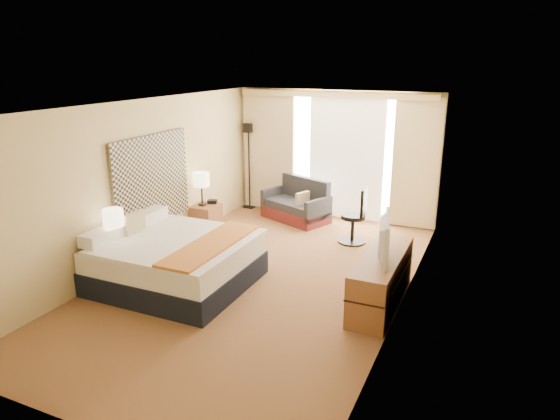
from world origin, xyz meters
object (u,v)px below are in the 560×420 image
at_px(nightstand_left, 114,267).
at_px(lamp_left, 113,219).
at_px(bed, 175,260).
at_px(lamp_right, 201,180).
at_px(television, 379,237).
at_px(desk_chair, 356,219).
at_px(nightstand_right, 206,219).
at_px(media_dresser, 381,279).
at_px(floor_lamp, 249,149).
at_px(loveseat, 297,206).

distance_m(nightstand_left, lamp_left, 0.75).
bearing_deg(bed, lamp_left, -154.23).
relative_size(lamp_right, television, 0.66).
bearing_deg(nightstand_left, desk_chair, 48.96).
bearing_deg(lamp_left, television, 14.54).
relative_size(nightstand_left, nightstand_right, 1.00).
distance_m(nightstand_right, media_dresser, 3.97).
bearing_deg(floor_lamp, desk_chair, -23.40).
bearing_deg(television, nightstand_left, 92.30).
distance_m(nightstand_right, television, 4.02).
height_order(nightstand_left, media_dresser, media_dresser).
relative_size(loveseat, lamp_right, 2.42).
bearing_deg(desk_chair, nightstand_left, -136.06).
bearing_deg(lamp_left, loveseat, 72.78).
height_order(nightstand_left, lamp_right, lamp_right).
xyz_separation_m(desk_chair, television, (0.91, -2.18, 0.52)).
distance_m(nightstand_left, television, 3.84).
bearing_deg(bed, floor_lamp, 101.99).
relative_size(lamp_left, lamp_right, 0.96).
distance_m(nightstand_right, floor_lamp, 2.13).
height_order(floor_lamp, lamp_left, floor_lamp).
distance_m(bed, loveseat, 3.60).
bearing_deg(nightstand_right, media_dresser, -21.40).
distance_m(loveseat, floor_lamp, 1.71).
xyz_separation_m(nightstand_left, lamp_right, (-0.03, 2.45, 0.77)).
height_order(lamp_right, television, television).
bearing_deg(lamp_right, lamp_left, -88.05).
bearing_deg(bed, loveseat, 82.62).
distance_m(media_dresser, lamp_right, 4.04).
bearing_deg(media_dresser, loveseat, 129.77).
bearing_deg(nightstand_right, lamp_right, -120.72).
height_order(nightstand_right, media_dresser, media_dresser).
relative_size(floor_lamp, television, 1.95).
relative_size(media_dresser, bed, 0.86).
bearing_deg(nightstand_left, television, 14.85).
height_order(loveseat, television, television).
xyz_separation_m(nightstand_right, television, (3.65, -1.53, 0.70)).
distance_m(nightstand_left, nightstand_right, 2.50).
bearing_deg(media_dresser, nightstand_right, 158.60).
xyz_separation_m(loveseat, desk_chair, (1.47, -0.82, 0.18)).
bearing_deg(loveseat, floor_lamp, -173.85).
bearing_deg(desk_chair, media_dresser, -70.51).
bearing_deg(lamp_right, media_dresser, -20.56).
height_order(desk_chair, television, television).
relative_size(nightstand_left, media_dresser, 0.31).
relative_size(desk_chair, lamp_right, 1.62).
height_order(nightstand_right, bed, bed).
bearing_deg(bed, television, 11.30).
bearing_deg(floor_lamp, television, -42.59).
relative_size(floor_lamp, lamp_right, 2.94).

